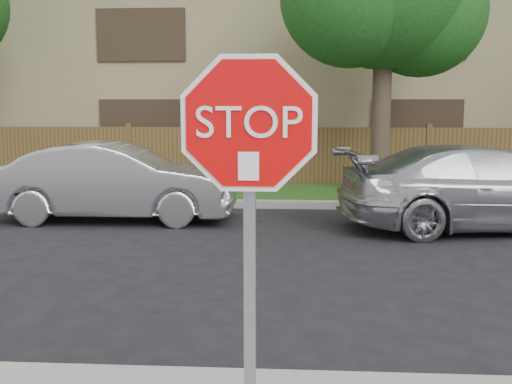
{
  "coord_description": "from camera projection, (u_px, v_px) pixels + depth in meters",
  "views": [
    {
      "loc": [
        0.45,
        -4.62,
        2.26
      ],
      "look_at": [
        0.21,
        -0.9,
        1.7
      ],
      "focal_mm": 42.0,
      "sensor_mm": 36.0,
      "label": 1
    }
  ],
  "objects": [
    {
      "name": "far_curb",
      "position": [
        272.0,
        204.0,
        12.96
      ],
      "size": [
        70.0,
        0.3,
        0.15
      ],
      "primitive_type": "cube",
      "color": "gray",
      "rests_on": "ground"
    },
    {
      "name": "apartment_building",
      "position": [
        282.0,
        66.0,
        21.18
      ],
      "size": [
        35.2,
        9.2,
        7.2
      ],
      "color": "#93835B",
      "rests_on": "ground"
    },
    {
      "name": "stop_sign",
      "position": [
        249.0,
        184.0,
        3.18
      ],
      "size": [
        1.01,
        0.13,
        2.55
      ],
      "color": "gray",
      "rests_on": "sidewalk_near"
    },
    {
      "name": "ground",
      "position": [
        237.0,
        380.0,
        4.92
      ],
      "size": [
        90.0,
        90.0,
        0.0
      ],
      "primitive_type": "plane",
      "color": "black",
      "rests_on": "ground"
    },
    {
      "name": "grass_strip",
      "position": [
        275.0,
        193.0,
        14.59
      ],
      "size": [
        70.0,
        3.0,
        0.12
      ],
      "primitive_type": "cube",
      "color": "#1E4714",
      "rests_on": "ground"
    },
    {
      "name": "fence",
      "position": [
        277.0,
        157.0,
        16.06
      ],
      "size": [
        70.0,
        0.12,
        1.6
      ],
      "primitive_type": "cube",
      "color": "#51331C",
      "rests_on": "ground"
    },
    {
      "name": "sedan_left",
      "position": [
        116.0,
        182.0,
        11.49
      ],
      "size": [
        4.57,
        1.66,
        1.5
      ],
      "primitive_type": "imported",
      "rotation": [
        0.0,
        0.0,
        1.59
      ],
      "color": "#9E9EA3",
      "rests_on": "ground"
    },
    {
      "name": "sedan_right",
      "position": [
        484.0,
        188.0,
        10.69
      ],
      "size": [
        5.45,
        2.92,
        1.5
      ],
      "primitive_type": "imported",
      "rotation": [
        0.0,
        0.0,
        1.73
      ],
      "color": "#A9ABB1",
      "rests_on": "ground"
    }
  ]
}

